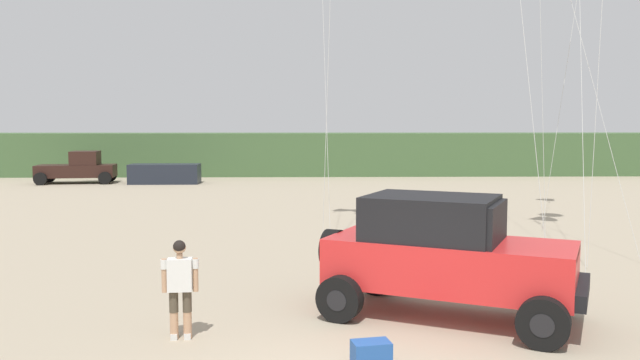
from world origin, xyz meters
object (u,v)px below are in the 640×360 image
Objects in this scene: distant_pickup at (79,168)px; distant_sedan at (165,174)px; cooler_box at (371,354)px; person_watching at (180,284)px; jeep at (445,254)px.

distant_pickup is 1.15× the size of distant_sedan.
person_watching is at bearing 145.94° from cooler_box.
jeep is at bearing -69.03° from distant_sedan.
distant_sedan is at bearing 102.54° from person_watching.
distant_sedan is (-6.42, 28.85, -0.34)m from person_watching.
jeep reaches higher than cooler_box.
distant_sedan is at bearing 111.75° from jeep.
person_watching is 29.56m from distant_sedan.
person_watching is (-4.67, -1.07, -0.26)m from jeep.
cooler_box is at bearing -64.12° from distant_pickup.
cooler_box is (3.04, -1.32, -0.75)m from person_watching.
distant_pickup reaches higher than cooler_box.
cooler_box is 33.97m from distant_pickup.
distant_pickup is (-11.78, 29.24, 0.00)m from person_watching.
distant_sedan is (5.36, -0.38, -0.34)m from distant_pickup.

